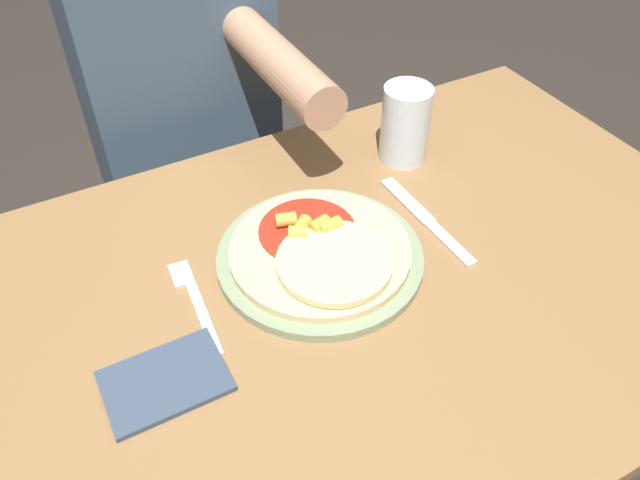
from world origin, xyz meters
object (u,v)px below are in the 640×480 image
knife (428,221)px  fork (194,299)px  person_diner (182,107)px  dining_table (332,341)px  pizza (322,250)px  drinking_glass (405,124)px  plate (320,257)px

knife → fork: bearing=177.2°
person_diner → dining_table: bearing=-88.2°
pizza → knife: 0.18m
dining_table → fork: size_ratio=6.99×
drinking_glass → knife: bearing=-110.5°
fork → knife: (0.36, -0.02, 0.00)m
dining_table → drinking_glass: (0.25, 0.21, 0.18)m
dining_table → plate: (0.01, 0.05, 0.12)m
fork → person_diner: (0.15, 0.51, -0.02)m
pizza → fork: size_ratio=1.43×
pizza → person_diner: bearing=92.9°
person_diner → plate: bearing=-87.1°
fork → drinking_glass: size_ratio=1.36×
fork → knife: size_ratio=0.80×
dining_table → pizza: pizza is taller
drinking_glass → person_diner: (-0.27, 0.37, -0.09)m
pizza → knife: bearing=0.1°
pizza → plate: bearing=89.7°
pizza → knife: size_ratio=1.15×
plate → person_diner: size_ratio=0.24×
person_diner → knife: bearing=-68.4°
pizza → drinking_glass: (0.24, 0.16, 0.04)m
plate → person_diner: bearing=92.9°
fork → knife: 0.36m
plate → drinking_glass: bearing=32.6°
fork → drinking_glass: drinking_glass is taller
dining_table → drinking_glass: bearing=39.8°
person_diner → pizza: bearing=-87.1°
pizza → fork: 0.18m
fork → drinking_glass: (0.42, 0.14, 0.06)m
plate → knife: 0.18m
plate → fork: bearing=175.9°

